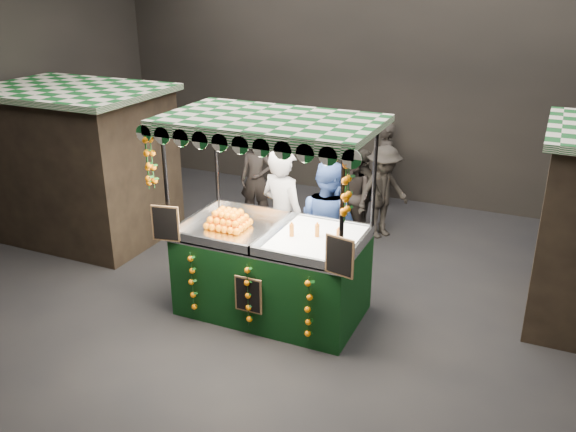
% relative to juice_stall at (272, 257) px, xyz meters
% --- Properties ---
extents(ground, '(12.00, 12.00, 0.00)m').
position_rel_juice_stall_xyz_m(ground, '(0.19, 0.13, -0.84)').
color(ground, black).
rests_on(ground, ground).
extents(market_hall, '(12.10, 10.10, 5.05)m').
position_rel_juice_stall_xyz_m(market_hall, '(0.19, 0.13, 2.54)').
color(market_hall, black).
rests_on(market_hall, ground).
extents(neighbour_stall_left, '(3.00, 2.20, 2.60)m').
position_rel_juice_stall_xyz_m(neighbour_stall_left, '(-4.21, 1.13, 0.47)').
color(neighbour_stall_left, black).
rests_on(neighbour_stall_left, ground).
extents(juice_stall, '(2.80, 1.65, 2.71)m').
position_rel_juice_stall_xyz_m(juice_stall, '(0.00, 0.00, 0.00)').
color(juice_stall, black).
rests_on(juice_stall, ground).
extents(vendor_grey, '(0.89, 0.73, 2.11)m').
position_rel_juice_stall_xyz_m(vendor_grey, '(-0.21, 0.83, 0.21)').
color(vendor_grey, gray).
rests_on(vendor_grey, ground).
extents(vendor_blue, '(1.13, 1.00, 1.94)m').
position_rel_juice_stall_xyz_m(vendor_blue, '(0.39, 1.06, 0.13)').
color(vendor_blue, navy).
rests_on(vendor_blue, ground).
extents(shopper_0, '(0.67, 0.51, 1.65)m').
position_rel_juice_stall_xyz_m(shopper_0, '(-1.68, 2.86, -0.02)').
color(shopper_0, '#2C2624').
rests_on(shopper_0, ground).
extents(shopper_1, '(0.92, 0.86, 1.52)m').
position_rel_juice_stall_xyz_m(shopper_1, '(0.17, 2.87, -0.08)').
color(shopper_1, '#2D2725').
rests_on(shopper_1, ground).
extents(shopper_2, '(0.96, 0.75, 1.52)m').
position_rel_juice_stall_xyz_m(shopper_2, '(0.26, 3.20, -0.08)').
color(shopper_2, '#282521').
rests_on(shopper_2, ground).
extents(shopper_3, '(1.11, 1.22, 1.65)m').
position_rel_juice_stall_xyz_m(shopper_3, '(0.63, 3.15, -0.02)').
color(shopper_3, '#282420').
rests_on(shopper_3, ground).
extents(shopper_4, '(0.77, 0.51, 1.55)m').
position_rel_juice_stall_xyz_m(shopper_4, '(-4.00, 3.14, -0.07)').
color(shopper_4, '#292321').
rests_on(shopper_4, ground).
extents(shopper_6, '(0.64, 0.71, 1.64)m').
position_rel_juice_stall_xyz_m(shopper_6, '(0.21, 4.73, -0.02)').
color(shopper_6, '#2A2622').
rests_on(shopper_6, ground).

